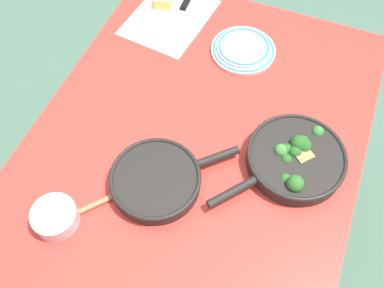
{
  "coord_description": "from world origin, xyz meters",
  "views": [
    {
      "loc": [
        0.59,
        0.24,
        1.83
      ],
      "look_at": [
        0.0,
        0.0,
        0.79
      ],
      "focal_mm": 40.0,
      "sensor_mm": 36.0,
      "label": 1
    }
  ],
  "objects_px": {
    "wooden_spoon": "(112,197)",
    "dinner_plate_stack": "(243,49)",
    "skillet_broccoli": "(295,158)",
    "grater_knife": "(182,10)",
    "skillet_eggs": "(157,180)",
    "prep_bowl_steel": "(55,217)"
  },
  "relations": [
    {
      "from": "wooden_spoon",
      "to": "dinner_plate_stack",
      "type": "relative_size",
      "value": 1.27
    },
    {
      "from": "skillet_broccoli",
      "to": "grater_knife",
      "type": "height_order",
      "value": "skillet_broccoli"
    },
    {
      "from": "skillet_broccoli",
      "to": "skillet_eggs",
      "type": "bearing_deg",
      "value": -20.4
    },
    {
      "from": "grater_knife",
      "to": "skillet_broccoli",
      "type": "bearing_deg",
      "value": 46.88
    },
    {
      "from": "skillet_eggs",
      "to": "prep_bowl_steel",
      "type": "xyz_separation_m",
      "value": [
        0.19,
        -0.2,
        0.0
      ]
    },
    {
      "from": "prep_bowl_steel",
      "to": "grater_knife",
      "type": "bearing_deg",
      "value": 179.79
    },
    {
      "from": "dinner_plate_stack",
      "to": "prep_bowl_steel",
      "type": "bearing_deg",
      "value": -19.45
    },
    {
      "from": "dinner_plate_stack",
      "to": "prep_bowl_steel",
      "type": "distance_m",
      "value": 0.8
    },
    {
      "from": "prep_bowl_steel",
      "to": "wooden_spoon",
      "type": "bearing_deg",
      "value": 136.94
    },
    {
      "from": "dinner_plate_stack",
      "to": "skillet_broccoli",
      "type": "bearing_deg",
      "value": 36.59
    },
    {
      "from": "dinner_plate_stack",
      "to": "prep_bowl_steel",
      "type": "relative_size",
      "value": 1.82
    },
    {
      "from": "skillet_broccoli",
      "to": "grater_knife",
      "type": "bearing_deg",
      "value": -92.6
    },
    {
      "from": "grater_knife",
      "to": "prep_bowl_steel",
      "type": "bearing_deg",
      "value": -2.34
    },
    {
      "from": "wooden_spoon",
      "to": "grater_knife",
      "type": "height_order",
      "value": "grater_knife"
    },
    {
      "from": "skillet_eggs",
      "to": "grater_knife",
      "type": "xyz_separation_m",
      "value": [
        -0.66,
        -0.2,
        -0.02
      ]
    },
    {
      "from": "skillet_eggs",
      "to": "wooden_spoon",
      "type": "height_order",
      "value": "skillet_eggs"
    },
    {
      "from": "grater_knife",
      "to": "dinner_plate_stack",
      "type": "distance_m",
      "value": 0.28
    },
    {
      "from": "skillet_eggs",
      "to": "grater_knife",
      "type": "bearing_deg",
      "value": 62.53
    },
    {
      "from": "skillet_broccoli",
      "to": "wooden_spoon",
      "type": "height_order",
      "value": "skillet_broccoli"
    },
    {
      "from": "skillet_broccoli",
      "to": "wooden_spoon",
      "type": "bearing_deg",
      "value": -17.92
    },
    {
      "from": "prep_bowl_steel",
      "to": "dinner_plate_stack",
      "type": "bearing_deg",
      "value": 160.55
    },
    {
      "from": "grater_knife",
      "to": "skillet_eggs",
      "type": "bearing_deg",
      "value": 14.47
    }
  ]
}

